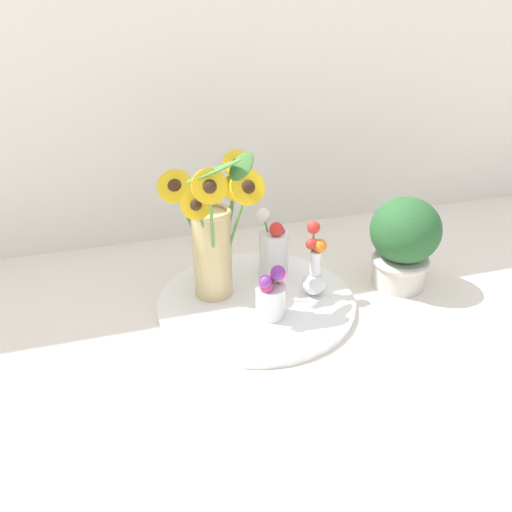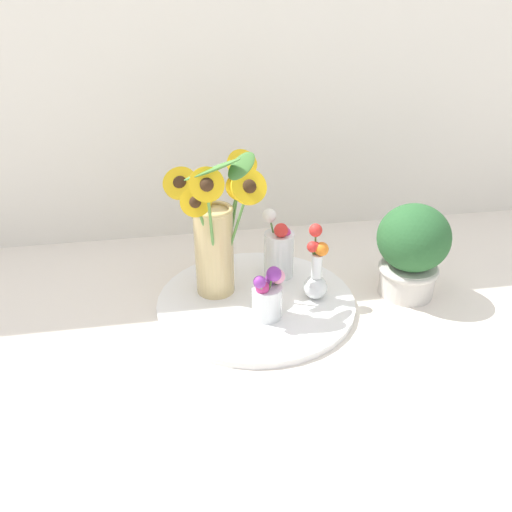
% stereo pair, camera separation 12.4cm
% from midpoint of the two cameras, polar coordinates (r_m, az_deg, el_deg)
% --- Properties ---
extents(ground_plane, '(6.00, 6.00, 0.00)m').
position_cam_midpoint_polar(ground_plane, '(1.29, 4.19, -6.37)').
color(ground_plane, silver).
extents(wall_back, '(3.60, 0.06, 1.40)m').
position_cam_midpoint_polar(wall_back, '(1.57, 0.14, 27.17)').
color(wall_back, white).
rests_on(wall_back, ground_plane).
extents(serving_tray, '(0.51, 0.51, 0.02)m').
position_cam_midpoint_polar(serving_tray, '(1.31, 2.72, -5.28)').
color(serving_tray, white).
rests_on(serving_tray, ground_plane).
extents(mason_jar_sunflowers, '(0.26, 0.23, 0.39)m').
position_cam_midpoint_polar(mason_jar_sunflowers, '(1.25, -1.92, 2.44)').
color(mason_jar_sunflowers, '#D1B77A').
rests_on(mason_jar_sunflowers, serving_tray).
extents(vase_small_center, '(0.08, 0.08, 0.14)m').
position_cam_midpoint_polar(vase_small_center, '(1.20, 4.31, -4.60)').
color(vase_small_center, white).
rests_on(vase_small_center, serving_tray).
extents(vase_bulb_right, '(0.06, 0.07, 0.20)m').
position_cam_midpoint_polar(vase_bulb_right, '(1.29, 9.63, -1.83)').
color(vase_bulb_right, white).
rests_on(vase_bulb_right, serving_tray).
extents(vase_small_back, '(0.09, 0.08, 0.19)m').
position_cam_midpoint_polar(vase_small_back, '(1.37, 5.20, 0.65)').
color(vase_small_back, white).
rests_on(vase_small_back, serving_tray).
extents(potted_plant, '(0.19, 0.19, 0.25)m').
position_cam_midpoint_polar(potted_plant, '(1.37, 19.89, 0.73)').
color(potted_plant, beige).
rests_on(potted_plant, ground_plane).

